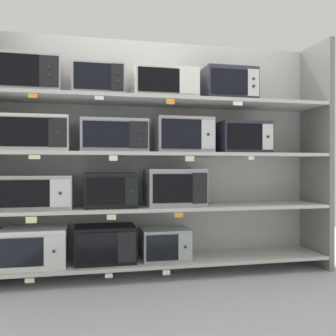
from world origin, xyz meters
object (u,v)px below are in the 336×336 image
microwave_8 (183,136)px  microwave_13 (228,86)px  microwave_0 (35,247)px  microwave_3 (38,192)px  microwave_9 (242,138)px  microwave_2 (165,244)px  microwave_4 (110,190)px  microwave_5 (174,187)px  microwave_11 (98,81)px  microwave_12 (164,85)px  microwave_7 (114,136)px  microwave_10 (32,76)px  microwave_6 (36,134)px  microwave_1 (105,244)px

microwave_8 → microwave_13: size_ratio=1.06×
microwave_0 → microwave_3: size_ratio=0.91×
microwave_3 → microwave_9: size_ratio=1.23×
microwave_2 → microwave_4: (-0.48, 0.00, 0.49)m
microwave_3 → microwave_8: 1.35m
microwave_4 → microwave_5: microwave_5 is taller
microwave_4 → microwave_11: (-0.11, -0.00, 0.94)m
microwave_12 → microwave_7: bearing=-180.0°
microwave_9 → microwave_11: bearing=180.0°
microwave_9 → microwave_10: (-1.87, -0.00, 0.48)m
microwave_6 → microwave_12: microwave_12 is taller
microwave_7 → microwave_12: microwave_12 is taller
microwave_4 → microwave_7: 0.47m
microwave_1 → microwave_5: microwave_5 is taller
microwave_0 → microwave_2: microwave_0 is taller
microwave_4 → microwave_0: bearing=180.0°
microwave_6 → microwave_7: microwave_6 is taller
microwave_12 → microwave_10: bearing=-180.0°
microwave_1 → microwave_7: bearing=0.1°
microwave_5 → microwave_6: bearing=-180.0°
microwave_4 → microwave_5: size_ratio=0.86×
microwave_4 → microwave_5: bearing=0.0°
microwave_2 → microwave_13: microwave_13 is taller
microwave_1 → microwave_5: (0.62, 0.00, 0.48)m
microwave_2 → microwave_13: size_ratio=0.89×
microwave_9 → microwave_3: bearing=180.0°
microwave_4 → microwave_6: (-0.61, -0.00, 0.47)m
microwave_2 → microwave_0: bearing=180.0°
microwave_5 → microwave_6: 1.27m
microwave_10 → microwave_7: bearing=0.0°
microwave_6 → microwave_9: microwave_6 is taller
microwave_5 → microwave_6: size_ratio=0.94×
microwave_0 → microwave_7: bearing=-0.0°
microwave_0 → microwave_9: microwave_9 is taller
microwave_6 → microwave_7: (0.64, 0.00, -0.01)m
microwave_1 → microwave_3: (-0.55, 0.00, 0.46)m
microwave_2 → microwave_6: microwave_6 is taller
microwave_10 → microwave_0: bearing=1.1°
microwave_0 → microwave_3: 0.46m
microwave_6 → microwave_12: size_ratio=0.97×
microwave_5 → microwave_13: bearing=-0.0°
microwave_2 → microwave_5: microwave_5 is taller
microwave_11 → microwave_5: bearing=0.0°
microwave_8 → microwave_11: 0.89m
microwave_11 → microwave_12: (0.58, 0.00, -0.01)m
microwave_3 → microwave_5: 1.17m
microwave_2 → microwave_3: size_ratio=0.74×
microwave_7 → microwave_10: size_ratio=1.18×
microwave_1 → microwave_0: bearing=180.0°
microwave_3 → microwave_8: (1.25, -0.00, 0.49)m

